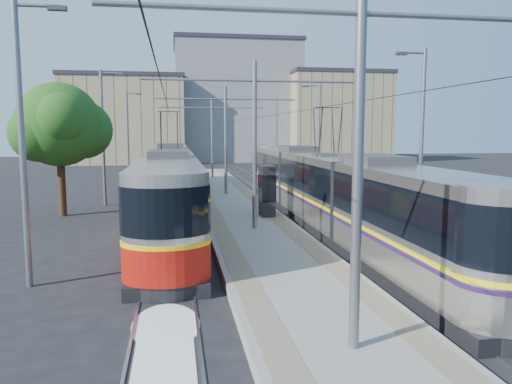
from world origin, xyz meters
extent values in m
plane|color=black|center=(0.00, 0.00, 0.00)|extent=(160.00, 160.00, 0.00)
cube|color=gray|center=(0.00, 17.00, 0.15)|extent=(4.00, 50.00, 0.30)
cube|color=gray|center=(-1.45, 17.00, 0.30)|extent=(0.70, 50.00, 0.01)
cube|color=gray|center=(1.45, 17.00, 0.30)|extent=(0.70, 50.00, 0.01)
cube|color=gray|center=(-4.32, 17.00, 0.01)|extent=(0.07, 70.00, 0.03)
cube|color=gray|center=(-2.88, 17.00, 0.01)|extent=(0.07, 70.00, 0.03)
cube|color=gray|center=(2.88, 17.00, 0.01)|extent=(0.07, 70.00, 0.03)
cube|color=gray|center=(4.32, 17.00, 0.01)|extent=(0.07, 70.00, 0.03)
cube|color=silver|center=(-3.60, -3.00, 0.01)|extent=(1.20, 5.00, 0.01)
cube|color=black|center=(-3.60, 15.50, 0.20)|extent=(2.30, 30.86, 0.40)
cube|color=#BAB6AB|center=(-3.60, 15.50, 1.85)|extent=(2.40, 29.26, 2.90)
cube|color=black|center=(-3.60, 15.50, 2.35)|extent=(2.43, 29.26, 1.30)
cube|color=#EDB40C|center=(-3.60, 15.50, 1.45)|extent=(2.43, 29.26, 0.12)
cube|color=#A31209|center=(-3.60, 15.50, 0.95)|extent=(2.42, 29.26, 1.10)
cube|color=#2D2D30|center=(-3.60, 15.50, 3.45)|extent=(1.68, 3.00, 0.30)
cube|color=black|center=(3.60, 9.47, 0.20)|extent=(2.30, 27.51, 0.40)
cube|color=#AAA49B|center=(3.60, 9.47, 1.85)|extent=(2.40, 25.91, 2.90)
cube|color=black|center=(3.60, 9.47, 2.35)|extent=(2.43, 25.91, 1.30)
cube|color=yellow|center=(3.60, 9.47, 1.45)|extent=(2.43, 25.91, 0.12)
cube|color=#2A1240|center=(3.60, 9.47, 1.30)|extent=(2.43, 25.91, 0.10)
cube|color=#2D2D30|center=(3.60, 9.47, 3.45)|extent=(1.68, 3.00, 0.30)
cylinder|color=slate|center=(0.00, -4.00, 3.80)|extent=(0.20, 0.20, 7.00)
cylinder|color=slate|center=(0.00, -4.00, 6.50)|extent=(9.20, 0.10, 0.10)
cylinder|color=slate|center=(0.00, 8.00, 3.80)|extent=(0.20, 0.20, 7.00)
cylinder|color=slate|center=(0.00, 8.00, 6.50)|extent=(9.20, 0.10, 0.10)
cylinder|color=slate|center=(0.00, 20.00, 3.80)|extent=(0.20, 0.20, 7.00)
cylinder|color=slate|center=(0.00, 20.00, 6.50)|extent=(9.20, 0.10, 0.10)
cylinder|color=slate|center=(0.00, 32.00, 3.80)|extent=(0.20, 0.20, 7.00)
cylinder|color=slate|center=(0.00, 32.00, 6.50)|extent=(9.20, 0.10, 0.10)
cylinder|color=black|center=(-3.60, 17.00, 5.55)|extent=(0.02, 70.00, 0.02)
cylinder|color=black|center=(3.60, 17.00, 5.55)|extent=(0.02, 70.00, 0.02)
cylinder|color=slate|center=(-7.50, 2.00, 4.00)|extent=(0.18, 0.18, 8.00)
cube|color=#2D2D30|center=(-6.40, 2.00, 7.75)|extent=(0.50, 0.22, 0.12)
cylinder|color=slate|center=(-7.50, 18.00, 4.00)|extent=(0.18, 0.18, 8.00)
cube|color=#2D2D30|center=(-6.40, 18.00, 7.75)|extent=(0.50, 0.22, 0.12)
cylinder|color=slate|center=(-7.50, 34.00, 4.00)|extent=(0.18, 0.18, 8.00)
cube|color=#2D2D30|center=(-6.40, 34.00, 7.75)|extent=(0.50, 0.22, 0.12)
cylinder|color=slate|center=(7.50, 8.00, 4.00)|extent=(0.18, 0.18, 8.00)
cube|color=#2D2D30|center=(6.40, 8.00, 7.75)|extent=(0.50, 0.22, 0.12)
cylinder|color=slate|center=(7.50, 24.00, 4.00)|extent=(0.18, 0.18, 8.00)
cube|color=#2D2D30|center=(6.40, 24.00, 7.75)|extent=(0.50, 0.22, 0.12)
cylinder|color=slate|center=(7.50, 40.00, 4.00)|extent=(0.18, 0.18, 8.00)
cube|color=#2D2D30|center=(6.40, 40.00, 7.75)|extent=(0.50, 0.22, 0.12)
cube|color=black|center=(1.09, 11.00, 1.54)|extent=(0.68, 1.09, 2.48)
cube|color=black|center=(1.09, 11.00, 1.70)|extent=(0.72, 1.14, 1.29)
cylinder|color=#382314|center=(-9.19, 14.47, 1.44)|extent=(0.40, 0.40, 2.88)
sphere|color=#194714|center=(-9.19, 14.47, 4.77)|extent=(4.32, 4.32, 4.32)
sphere|color=#194714|center=(-8.11, 15.19, 4.50)|extent=(3.06, 3.06, 3.06)
cube|color=gray|center=(-10.00, 60.00, 5.77)|extent=(16.00, 12.00, 11.54)
cube|color=#262328|center=(-10.00, 60.00, 11.79)|extent=(16.32, 12.24, 0.50)
cube|color=gray|center=(6.00, 64.00, 8.58)|extent=(18.00, 14.00, 17.15)
cube|color=#262328|center=(6.00, 64.00, 17.40)|extent=(18.36, 14.28, 0.50)
cube|color=gray|center=(20.00, 58.00, 6.19)|extent=(14.00, 10.00, 12.38)
cube|color=#262328|center=(20.00, 58.00, 12.63)|extent=(14.28, 10.20, 0.50)
camera|label=1|loc=(-3.32, -12.73, 4.43)|focal=35.00mm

